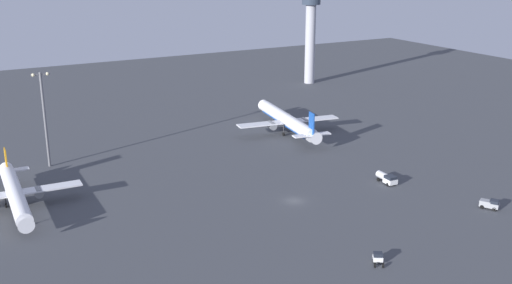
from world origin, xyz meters
TOP-DOWN VIEW (x-y plane):
  - ground_plane at (0.00, 0.00)m, footprint 416.00×416.00m
  - control_tower at (77.86, 110.89)m, footprint 8.00×8.00m
  - airplane_near_gate at (-57.63, 26.50)m, footprint 29.72×38.22m
  - airplane_terminal_side at (27.89, 48.13)m, footprint 33.80×43.26m
  - cargo_loader at (36.35, -25.30)m, footprint 3.81×4.56m
  - fuel_truck at (26.53, -1.50)m, footprint 2.60×6.37m
  - pushback_tug at (-2.32, -32.95)m, footprint 3.15×3.56m
  - apron_light_central at (-45.25, 52.56)m, footprint 4.80×0.90m

SIDE VIEW (x-z plane):
  - ground_plane at x=0.00m, z-range 0.00..0.00m
  - pushback_tug at x=-2.32m, z-range 0.04..2.09m
  - cargo_loader at x=36.35m, z-range 0.05..2.30m
  - fuel_truck at x=26.53m, z-range 0.19..2.54m
  - airplane_near_gate at x=-57.63m, z-range -1.20..8.61m
  - airplane_terminal_side at x=27.89m, z-range -1.36..9.76m
  - apron_light_central at x=-45.25m, z-range 1.84..27.70m
  - control_tower at x=77.86m, z-range 3.16..45.57m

